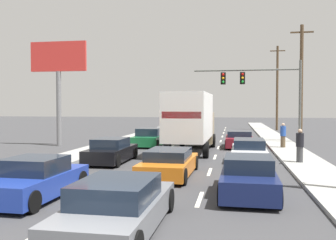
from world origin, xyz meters
TOP-DOWN VIEW (x-y plane):
  - ground_plane at (0.00, 25.00)m, footprint 140.00×140.00m
  - sidewalk_right at (6.36, 20.00)m, footprint 2.22×80.00m
  - sidewalk_left at (-6.36, 20.00)m, footprint 2.22×80.00m
  - lane_markings at (0.00, 20.87)m, footprint 3.54×52.00m
  - car_green at (-3.37, 20.98)m, footprint 2.04×4.36m
  - car_black at (-3.58, 12.79)m, footprint 1.86×4.23m
  - car_blue at (-3.54, 5.09)m, footprint 2.08×4.27m
  - box_truck at (0.13, 17.60)m, footprint 2.66×8.82m
  - car_orange at (0.07, 9.59)m, footprint 2.09×4.64m
  - car_gray at (0.06, 2.54)m, footprint 2.04×4.65m
  - car_maroon at (3.17, 21.11)m, footprint 1.98×4.14m
  - car_silver at (3.56, 14.18)m, footprint 1.92×4.58m
  - car_navy at (3.24, 6.72)m, footprint 1.92×4.29m
  - traffic_signal_mast at (4.40, 24.72)m, footprint 8.46×0.69m
  - utility_pole_mid at (8.18, 25.87)m, footprint 1.80×0.28m
  - utility_pole_far at (8.08, 41.77)m, footprint 1.80×0.28m
  - roadside_billboard at (-10.05, 19.93)m, footprint 4.33×0.36m
  - pedestrian_near_corner at (6.05, 13.65)m, footprint 0.38×0.38m
  - pedestrian_mid_block at (6.11, 20.55)m, footprint 0.38×0.38m

SIDE VIEW (x-z plane):
  - ground_plane at x=0.00m, z-range 0.00..0.00m
  - lane_markings at x=0.00m, z-range 0.00..0.01m
  - sidewalk_right at x=6.36m, z-range 0.00..0.14m
  - sidewalk_left at x=-6.36m, z-range 0.00..0.14m
  - car_orange at x=0.07m, z-range -0.03..1.11m
  - car_maroon at x=3.17m, z-range -0.04..1.16m
  - car_gray at x=0.06m, z-range -0.05..1.20m
  - car_silver at x=3.56m, z-range -0.04..1.19m
  - car_blue at x=-3.54m, z-range -0.07..1.24m
  - car_navy at x=3.24m, z-range -0.06..1.24m
  - car_black at x=-3.58m, z-range -0.05..1.23m
  - car_green at x=-3.37m, z-range -0.06..1.29m
  - pedestrian_mid_block at x=6.11m, z-range 0.14..1.80m
  - pedestrian_near_corner at x=6.05m, z-range 0.14..1.81m
  - box_truck at x=0.13m, z-range 0.24..4.00m
  - traffic_signal_mast at x=4.40m, z-range 1.48..8.07m
  - utility_pole_mid at x=8.18m, z-range 0.14..9.70m
  - utility_pole_far at x=8.08m, z-range 0.14..10.54m
  - roadside_billboard at x=-10.05m, z-range 1.71..9.45m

